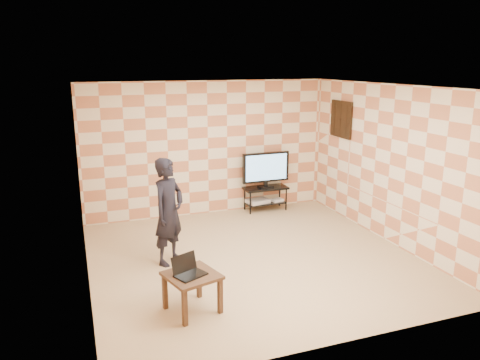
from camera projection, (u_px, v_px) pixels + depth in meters
name	position (u px, v px, depth m)	size (l,w,h in m)	color
floor	(253.00, 258.00, 7.47)	(5.00, 5.00, 0.00)	tan
wall_back	(208.00, 149.00, 9.42)	(5.00, 0.02, 2.70)	beige
wall_front	(341.00, 230.00, 4.86)	(5.00, 0.02, 2.70)	beige
wall_left	(81.00, 191.00, 6.32)	(0.02, 5.00, 2.70)	beige
wall_right	(390.00, 165.00, 7.97)	(0.02, 5.00, 2.70)	beige
ceiling	(254.00, 87.00, 6.81)	(5.00, 5.00, 0.02)	white
wall_art	(341.00, 119.00, 9.22)	(0.04, 0.72, 0.72)	black
tv_stand	(265.00, 193.00, 9.83)	(0.92, 0.41, 0.50)	black
tv	(266.00, 168.00, 9.69)	(1.02, 0.20, 0.74)	black
dvd_player	(258.00, 201.00, 9.83)	(0.45, 0.32, 0.07)	#B4B4B6
game_console	(277.00, 200.00, 9.93)	(0.23, 0.17, 0.05)	silver
side_table	(192.00, 281.00, 5.81)	(0.75, 0.75, 0.50)	#322316
laptop	(188.00, 271.00, 5.76)	(0.45, 0.41, 0.24)	black
person	(169.00, 211.00, 7.14)	(0.61, 0.40, 1.66)	black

